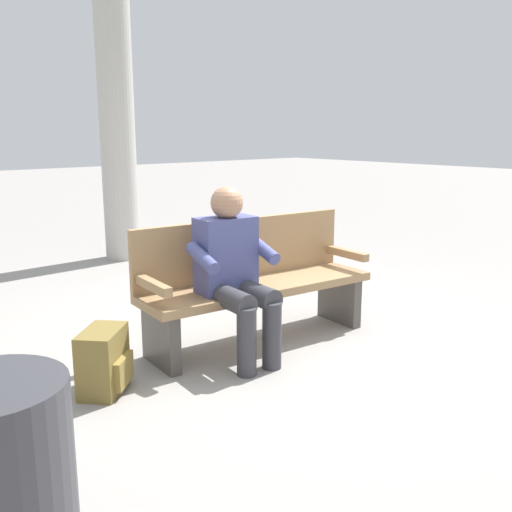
# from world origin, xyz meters

# --- Properties ---
(ground_plane) EXTENTS (40.00, 40.00, 0.00)m
(ground_plane) POSITION_xyz_m (0.00, 0.00, 0.00)
(ground_plane) COLOR gray
(bench_near) EXTENTS (1.84, 0.65, 0.90)m
(bench_near) POSITION_xyz_m (-0.01, -0.07, 0.46)
(bench_near) COLOR #9E7A51
(bench_near) RESTS_ON ground
(person_seated) EXTENTS (0.60, 0.60, 1.18)m
(person_seated) POSITION_xyz_m (0.33, 0.13, 0.63)
(person_seated) COLOR #474C84
(person_seated) RESTS_ON ground
(backpack) EXTENTS (0.41, 0.40, 0.39)m
(backpack) POSITION_xyz_m (1.26, 0.03, 0.19)
(backpack) COLOR brown
(backpack) RESTS_ON ground
(support_pillar) EXTENTS (0.41, 0.41, 3.22)m
(support_pillar) POSITION_xyz_m (-0.62, -3.26, 1.61)
(support_pillar) COLOR #B2AFA8
(support_pillar) RESTS_ON ground
(trash_bin) EXTENTS (0.47, 0.47, 0.82)m
(trash_bin) POSITION_xyz_m (2.25, 1.37, 0.41)
(trash_bin) COLOR #38383D
(trash_bin) RESTS_ON ground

